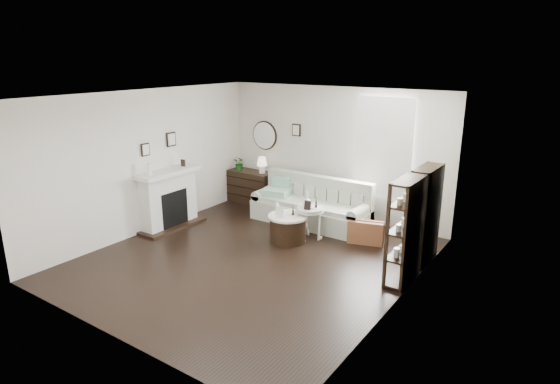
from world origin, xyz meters
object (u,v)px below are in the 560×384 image
Objects in this scene: sofa at (312,208)px; pedestal_table at (310,210)px; drum_table at (288,228)px; dresser at (251,187)px.

sofa is 3.91× the size of pedestal_table.
sofa reaches higher than pedestal_table.
drum_table is at bearing -82.92° from sofa.
pedestal_table is at bearing -27.06° from dresser.
drum_table is 1.17× the size of pedestal_table.
pedestal_table is at bearing 47.84° from drum_table.
pedestal_table reaches higher than drum_table.
dresser is 2.50m from drum_table.
drum_table is (2.00, -1.48, -0.12)m from dresser.
dresser is 2.58m from pedestal_table.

